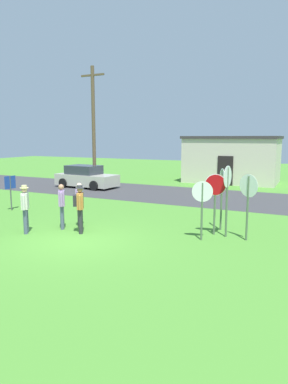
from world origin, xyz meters
TOP-DOWN VIEW (x-y plane):
  - ground_plane at (0.00, 0.00)m, footprint 80.00×80.00m
  - street_asphalt at (0.00, 10.36)m, footprint 60.00×6.40m
  - building_background at (1.25, 17.78)m, footprint 6.90×4.20m
  - utility_pole at (-6.73, 11.05)m, footprint 1.80×0.24m
  - parked_car_on_street at (-7.06, 10.49)m, footprint 4.41×2.24m
  - stop_sign_far_back at (4.02, 3.54)m, footprint 0.32×0.53m
  - stop_sign_rear_right at (5.12, 2.59)m, footprint 0.65×0.41m
  - stop_sign_leaning_right at (3.76, 1.96)m, footprint 0.66×0.23m
  - stop_sign_leaning_left at (4.40, 2.69)m, footprint 0.11×0.74m
  - stop_sign_low_front at (3.96, 2.81)m, footprint 0.75×0.23m
  - person_with_sunhat at (-1.35, 1.03)m, footprint 0.39×0.47m
  - person_near_signs at (-2.12, -0.03)m, footprint 0.39×0.49m
  - person_on_left at (-0.39, 0.85)m, footprint 0.46×0.50m
  - person_holding_notes at (-0.98, 1.64)m, footprint 0.34×0.54m
  - info_panel_leftmost at (-5.71, 2.64)m, footprint 0.07×0.60m

SIDE VIEW (x-z plane):
  - ground_plane at x=0.00m, z-range 0.00..0.00m
  - street_asphalt at x=0.00m, z-range 0.00..0.01m
  - parked_car_on_street at x=-7.06m, z-range -0.07..1.44m
  - person_with_sunhat at x=-1.35m, z-range 0.11..1.80m
  - person_holding_notes at x=-0.98m, z-range 0.11..1.80m
  - person_near_signs at x=-2.12m, z-range 0.12..1.85m
  - person_on_left at x=-0.39m, z-range 0.14..1.88m
  - info_panel_leftmost at x=-5.71m, z-range 0.31..1.93m
  - stop_sign_leaning_right at x=3.76m, z-range 0.35..2.33m
  - stop_sign_low_front at x=3.96m, z-range 0.39..2.55m
  - stop_sign_far_back at x=4.02m, z-range 0.37..2.66m
  - stop_sign_rear_right at x=5.12m, z-range 0.41..2.63m
  - stop_sign_leaning_left at x=4.40m, z-range 0.45..2.92m
  - building_background at x=1.25m, z-range 0.01..3.51m
  - utility_pole at x=-6.73m, z-range 0.18..8.29m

